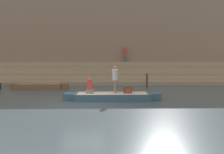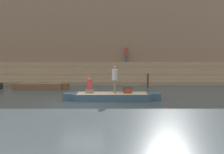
# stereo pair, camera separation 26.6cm
# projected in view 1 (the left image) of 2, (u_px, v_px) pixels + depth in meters

# --- Properties ---
(ground_plane) EXTENTS (120.00, 120.00, 0.00)m
(ground_plane) POSITION_uv_depth(u_px,v_px,m) (83.00, 103.00, 12.93)
(ground_plane) COLOR #3D4C56
(ghat_steps) EXTENTS (36.00, 3.89, 1.99)m
(ghat_steps) POSITION_uv_depth(u_px,v_px,m) (93.00, 75.00, 22.29)
(ghat_steps) COLOR gray
(ghat_steps) RESTS_ON ground
(back_wall) EXTENTS (34.20, 1.28, 8.75)m
(back_wall) POSITION_uv_depth(u_px,v_px,m) (94.00, 40.00, 23.88)
(back_wall) COLOR #7F6B5B
(back_wall) RESTS_ON ground
(rowboat_main) EXTENTS (6.13, 1.32, 0.43)m
(rowboat_main) POSITION_uv_depth(u_px,v_px,m) (112.00, 96.00, 13.89)
(rowboat_main) COLOR #33516B
(rowboat_main) RESTS_ON ground
(person_standing) EXTENTS (0.33, 0.33, 1.70)m
(person_standing) POSITION_uv_depth(u_px,v_px,m) (115.00, 78.00, 13.89)
(person_standing) COLOR #756656
(person_standing) RESTS_ON rowboat_main
(person_rowing) EXTENTS (0.46, 0.36, 1.07)m
(person_rowing) POSITION_uv_depth(u_px,v_px,m) (90.00, 86.00, 13.82)
(person_rowing) COLOR #756656
(person_rowing) RESTS_ON rowboat_main
(tv_set) EXTENTS (0.49, 0.49, 0.37)m
(tv_set) POSITION_uv_depth(u_px,v_px,m) (128.00, 90.00, 13.98)
(tv_set) COLOR #2D2D2D
(tv_set) RESTS_ON rowboat_main
(moored_boat_shore) EXTENTS (4.64, 1.09, 0.46)m
(moored_boat_shore) POSITION_uv_depth(u_px,v_px,m) (40.00, 86.00, 18.05)
(moored_boat_shore) COLOR brown
(moored_boat_shore) RESTS_ON ground
(mooring_post) EXTENTS (0.17, 0.17, 1.20)m
(mooring_post) POSITION_uv_depth(u_px,v_px,m) (147.00, 80.00, 18.93)
(mooring_post) COLOR #473828
(mooring_post) RESTS_ON ground
(person_on_steps) EXTENTS (0.32, 0.32, 1.67)m
(person_on_steps) POSITION_uv_depth(u_px,v_px,m) (125.00, 53.00, 23.18)
(person_on_steps) COLOR #3D4C75
(person_on_steps) RESTS_ON ghat_steps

